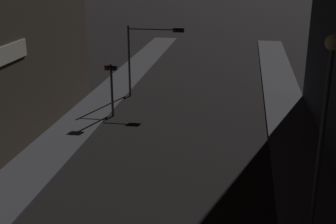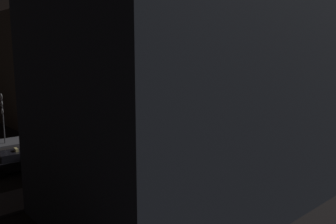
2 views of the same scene
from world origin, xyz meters
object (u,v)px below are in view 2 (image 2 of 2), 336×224
(taxi, at_px, (18,161))
(traffic_light_left_kerb, at_px, (182,98))
(street_lamp_near_block, at_px, (169,88))
(sign_pole_left, at_px, (3,113))
(traffic_light_overhead, at_px, (218,85))

(taxi, distance_m, traffic_light_left_kerb, 22.84)
(traffic_light_left_kerb, relative_size, street_lamp_near_block, 0.47)
(sign_pole_left, bearing_deg, traffic_light_overhead, 83.33)
(taxi, height_order, traffic_light_overhead, traffic_light_overhead)
(traffic_light_overhead, xyz_separation_m, sign_pole_left, (-2.91, -24.92, -1.13))
(sign_pole_left, relative_size, street_lamp_near_block, 0.57)
(traffic_light_left_kerb, relative_size, sign_pole_left, 0.83)
(traffic_light_overhead, height_order, street_lamp_near_block, street_lamp_near_block)
(traffic_light_overhead, bearing_deg, street_lamp_near_block, -60.25)
(taxi, bearing_deg, street_lamp_near_block, 63.75)
(taxi, bearing_deg, traffic_light_left_kerb, 106.89)
(sign_pole_left, bearing_deg, street_lamp_near_block, 32.12)
(traffic_light_overhead, relative_size, sign_pole_left, 1.25)
(taxi, bearing_deg, sign_pole_left, 168.89)
(traffic_light_overhead, relative_size, traffic_light_left_kerb, 1.51)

